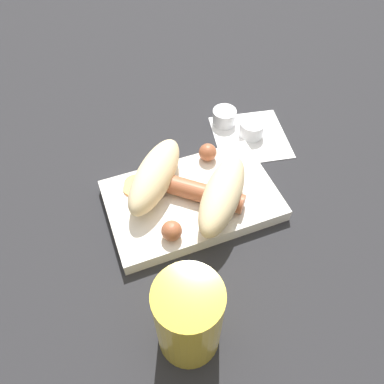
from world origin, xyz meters
name	(u,v)px	position (x,y,z in m)	size (l,w,h in m)	color
ground_plane	(192,205)	(0.00, 0.00, 0.00)	(3.00, 3.00, 0.00)	#232326
food_tray	(192,200)	(0.00, 0.00, 0.01)	(0.26, 0.16, 0.02)	silver
bread_roll	(188,185)	(0.01, 0.00, 0.05)	(0.22, 0.22, 0.06)	beige
sausage	(191,188)	(0.00, 0.00, 0.04)	(0.14, 0.15, 0.03)	#9E5638
pickled_veggies	(136,190)	(0.08, -0.04, 0.02)	(0.05, 0.08, 0.00)	#F99E4C
napkin	(250,137)	(-0.15, -0.11, 0.00)	(0.15, 0.15, 0.00)	white
condiment_cup_near	(251,130)	(-0.16, -0.11, 0.01)	(0.04, 0.04, 0.03)	silver
condiment_cup_far	(224,118)	(-0.12, -0.16, 0.01)	(0.04, 0.04, 0.03)	silver
drink_glass	(189,319)	(0.08, 0.19, 0.07)	(0.08, 0.08, 0.13)	gold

